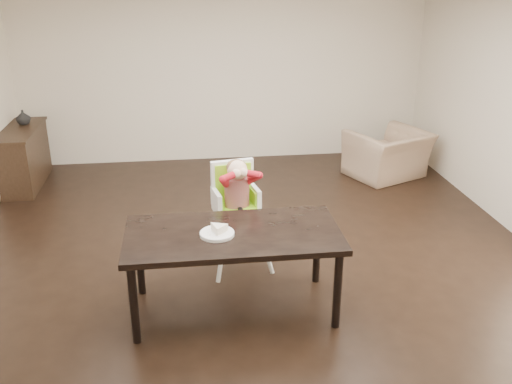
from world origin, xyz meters
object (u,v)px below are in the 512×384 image
dining_table (233,241)px  sideboard (24,157)px  high_chair (236,191)px  armchair (388,147)px

dining_table → sideboard: size_ratio=1.43×
dining_table → sideboard: bearing=126.9°
dining_table → high_chair: 0.83m
high_chair → armchair: size_ratio=1.11×
armchair → sideboard: size_ratio=0.80×
dining_table → armchair: size_ratio=1.79×
dining_table → high_chair: high_chair is taller
high_chair → sideboard: 3.69m
high_chair → armchair: (2.35, 2.24, -0.35)m
high_chair → sideboard: size_ratio=0.89×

